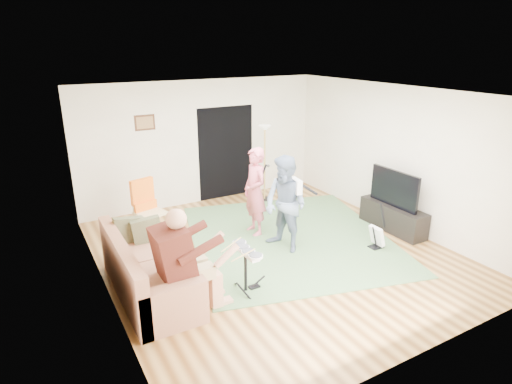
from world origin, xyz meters
TOP-DOWN VIEW (x-y plane):
  - floor at (0.00, 0.00)m, footprint 6.00×6.00m
  - walls at (0.00, 0.00)m, footprint 5.50×6.00m
  - ceiling at (0.00, 0.00)m, footprint 6.00×6.00m
  - window_blinds at (-2.74, 0.20)m, footprint 0.00×2.05m
  - doorway at (0.55, 2.99)m, footprint 2.10×0.00m
  - picture_frame at (-1.25, 2.99)m, footprint 0.42×0.03m
  - area_rug at (0.56, 0.36)m, footprint 4.40×4.69m
  - sofa at (-2.30, -0.17)m, footprint 0.90×2.18m
  - drummer at (-1.86, -0.82)m, footprint 0.96×0.54m
  - drum_kit at (-1.00, -0.82)m, footprint 0.38×0.68m
  - singer at (0.11, 0.87)m, footprint 0.41×0.61m
  - microphone at (0.31, 0.87)m, footprint 0.06×0.06m
  - guitarist at (0.23, 0.03)m, footprint 0.82×0.95m
  - guitar_held at (0.43, 0.03)m, footprint 0.20×0.61m
  - guitar_spare at (1.65, -0.74)m, footprint 0.30×0.27m
  - torchiere_lamp at (1.20, 2.35)m, footprint 0.31×0.31m
  - dining_chair at (-1.66, 1.65)m, footprint 0.58×0.61m
  - tv_cabinet at (2.50, -0.30)m, footprint 0.40×1.40m
  - television at (2.45, -0.30)m, footprint 0.06×1.11m

SIDE VIEW (x-z plane):
  - floor at x=0.00m, z-range 0.00..0.00m
  - area_rug at x=0.56m, z-range 0.00..0.02m
  - guitar_spare at x=1.65m, z-range -0.18..0.66m
  - tv_cabinet at x=2.50m, z-range 0.00..0.50m
  - sofa at x=-2.30m, z-range -0.15..0.73m
  - drum_kit at x=-1.00m, z-range -0.04..0.66m
  - dining_chair at x=-1.66m, z-range -0.16..0.95m
  - drummer at x=-1.86m, z-range -0.16..1.31m
  - singer at x=0.11m, z-range 0.00..1.66m
  - guitarist at x=0.23m, z-range 0.00..1.67m
  - television at x=2.45m, z-range 0.51..1.19m
  - doorway at x=0.55m, z-range 0.00..2.10m
  - guitar_held at x=0.43m, z-range 1.01..1.27m
  - torchiere_lamp at x=1.20m, z-range 0.32..2.04m
  - microphone at x=0.31m, z-range 1.12..1.36m
  - walls at x=0.00m, z-range 0.00..2.70m
  - window_blinds at x=-2.74m, z-range 0.53..2.58m
  - picture_frame at x=-1.25m, z-range 1.74..2.06m
  - ceiling at x=0.00m, z-range 2.70..2.70m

